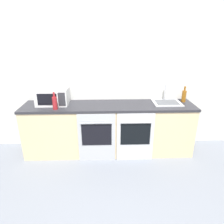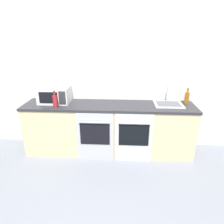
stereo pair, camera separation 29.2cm
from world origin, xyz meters
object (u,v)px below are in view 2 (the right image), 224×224
object	(u,v)px
bottle_red	(55,101)
sink	(168,104)
oven_right	(134,138)
oven_left	(95,137)
bottle_amber	(187,98)
microwave	(55,95)

from	to	relation	value
bottle_red	sink	world-z (taller)	sink
oven_right	sink	size ratio (longest dim) A/B	1.78
oven_right	sink	distance (m)	0.84
oven_left	sink	bearing A→B (deg)	17.03
bottle_amber	sink	size ratio (longest dim) A/B	0.59
oven_left	bottle_red	world-z (taller)	bottle_red
oven_right	bottle_red	xyz separation A→B (m)	(-1.28, 0.12, 0.57)
oven_right	bottle_red	size ratio (longest dim) A/B	3.04
microwave	sink	world-z (taller)	sink
oven_right	bottle_amber	distance (m)	1.15
bottle_amber	sink	bearing A→B (deg)	-169.38
sink	bottle_red	bearing A→B (deg)	-172.29
bottle_amber	sink	distance (m)	0.33
oven_right	oven_left	bearing A→B (deg)	180.00
bottle_red	sink	size ratio (longest dim) A/B	0.59
oven_left	oven_right	distance (m)	0.63
oven_right	microwave	world-z (taller)	microwave
bottle_amber	oven_left	bearing A→B (deg)	-164.25
bottle_red	bottle_amber	distance (m)	2.20
oven_left	oven_right	size ratio (longest dim) A/B	1.00
oven_right	microwave	size ratio (longest dim) A/B	1.62
bottle_red	bottle_amber	xyz separation A→B (m)	(2.18, 0.31, 0.00)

